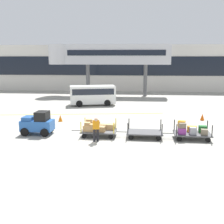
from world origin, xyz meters
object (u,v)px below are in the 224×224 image
(baggage_cart_lead, at_px, (97,128))
(safety_cone_near, at_px, (60,118))
(baggage_cart_tail, at_px, (191,131))
(shuttle_van, at_px, (93,94))
(safety_cone_far, at_px, (202,117))
(baggage_cart_middle, at_px, (145,132))
(baggage_handler, at_px, (96,128))
(baggage_tug, at_px, (38,123))

(baggage_cart_lead, relative_size, safety_cone_near, 5.49)
(baggage_cart_tail, distance_m, shuttle_van, 14.60)
(safety_cone_far, bearing_deg, baggage_cart_lead, -146.65)
(baggage_cart_middle, bearing_deg, safety_cone_near, 148.78)
(baggage_handler, height_order, shuttle_van, shuttle_van)
(baggage_handler, xyz_separation_m, safety_cone_near, (-3.67, 5.18, -0.59))
(baggage_cart_tail, height_order, baggage_handler, baggage_handler)
(baggage_cart_lead, xyz_separation_m, safety_cone_near, (-3.56, 3.92, -0.27))
(baggage_cart_tail, distance_m, baggage_handler, 6.06)
(baggage_handler, bearing_deg, baggage_cart_lead, 94.71)
(baggage_tug, xyz_separation_m, baggage_cart_middle, (7.15, -0.20, -0.41))
(baggage_handler, bearing_deg, safety_cone_far, 39.55)
(safety_cone_far, bearing_deg, baggage_tug, -156.67)
(baggage_cart_lead, relative_size, baggage_cart_middle, 1.00)
(baggage_cart_lead, xyz_separation_m, baggage_cart_tail, (6.05, -0.19, -0.01))
(baggage_cart_lead, distance_m, safety_cone_far, 9.62)
(safety_cone_near, bearing_deg, baggage_cart_tail, -23.15)
(baggage_cart_middle, distance_m, baggage_handler, 3.26)
(baggage_cart_lead, bearing_deg, safety_cone_far, 33.35)
(baggage_cart_tail, bearing_deg, baggage_cart_middle, 178.68)
(baggage_handler, distance_m, safety_cone_far, 10.30)
(baggage_handler, xyz_separation_m, safety_cone_far, (7.93, 6.54, -0.59))
(baggage_cart_middle, height_order, baggage_cart_tail, baggage_cart_tail)
(baggage_tug, bearing_deg, safety_cone_near, 82.85)
(baggage_cart_middle, relative_size, baggage_handler, 1.93)
(baggage_cart_lead, height_order, safety_cone_far, baggage_cart_lead)
(baggage_cart_lead, relative_size, baggage_cart_tail, 1.00)
(safety_cone_far, bearing_deg, baggage_cart_middle, -132.29)
(baggage_tug, distance_m, baggage_cart_middle, 7.17)
(baggage_cart_lead, height_order, safety_cone_near, baggage_cart_lead)
(shuttle_van, xyz_separation_m, safety_cone_far, (10.17, -6.59, -0.96))
(baggage_cart_middle, xyz_separation_m, safety_cone_far, (4.92, 5.41, -0.07))
(baggage_cart_middle, relative_size, safety_cone_near, 5.49)
(baggage_cart_lead, bearing_deg, baggage_tug, 178.92)
(baggage_tug, distance_m, shuttle_van, 11.96)
(baggage_cart_lead, xyz_separation_m, baggage_handler, (0.10, -1.26, 0.32))
(baggage_tug, bearing_deg, shuttle_van, 80.81)
(baggage_tug, relative_size, shuttle_van, 0.42)
(safety_cone_near, bearing_deg, safety_cone_far, 6.70)
(baggage_handler, bearing_deg, shuttle_van, 99.68)
(safety_cone_near, bearing_deg, baggage_tug, -97.15)
(baggage_handler, relative_size, safety_cone_far, 2.84)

